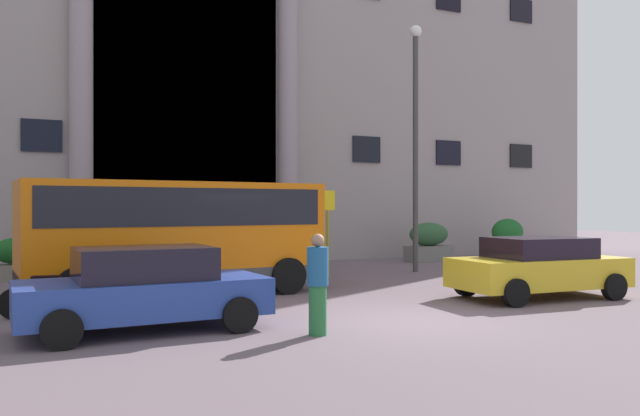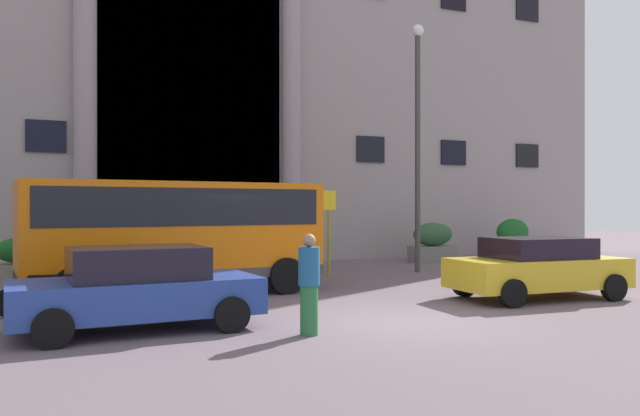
# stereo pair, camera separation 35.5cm
# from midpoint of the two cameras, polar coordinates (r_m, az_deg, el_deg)

# --- Properties ---
(ground_plane) EXTENTS (80.00, 64.00, 0.12)m
(ground_plane) POSITION_cam_midpoint_polar(r_m,az_deg,el_deg) (12.19, 7.34, -10.36)
(ground_plane) COLOR #66555E
(office_building_facade) EXTENTS (35.87, 9.64, 20.57)m
(office_building_facade) POSITION_cam_midpoint_polar(r_m,az_deg,el_deg) (29.51, -11.65, 16.09)
(office_building_facade) COLOR gray
(office_building_facade) RESTS_ON ground_plane
(orange_minibus) EXTENTS (7.22, 3.26, 2.74)m
(orange_minibus) POSITION_cam_midpoint_polar(r_m,az_deg,el_deg) (15.98, -13.47, -1.73)
(orange_minibus) COLOR orange
(orange_minibus) RESTS_ON ground_plane
(bus_stop_sign) EXTENTS (0.44, 0.08, 2.65)m
(bus_stop_sign) POSITION_cam_midpoint_polar(r_m,az_deg,el_deg) (19.57, 0.19, -1.40)
(bus_stop_sign) COLOR olive
(bus_stop_sign) RESTS_ON ground_plane
(hedge_planter_far_west) EXTENTS (1.55, 0.99, 1.66)m
(hedge_planter_far_west) POSITION_cam_midpoint_polar(r_m,az_deg,el_deg) (27.38, 16.10, -2.72)
(hedge_planter_far_west) COLOR slate
(hedge_planter_far_west) RESTS_ON ground_plane
(hedge_planter_entrance_left) EXTENTS (1.85, 0.96, 1.27)m
(hedge_planter_entrance_left) POSITION_cam_midpoint_polar(r_m,az_deg,el_deg) (20.75, -25.51, -4.16)
(hedge_planter_entrance_left) COLOR slate
(hedge_planter_entrance_left) RESTS_ON ground_plane
(hedge_planter_far_east) EXTENTS (1.81, 0.87, 1.53)m
(hedge_planter_far_east) POSITION_cam_midpoint_polar(r_m,az_deg,el_deg) (25.34, 9.34, -3.09)
(hedge_planter_far_east) COLOR slate
(hedge_planter_far_east) RESTS_ON ground_plane
(parked_compact_extra) EXTENTS (4.24, 2.21, 1.46)m
(parked_compact_extra) POSITION_cam_midpoint_polar(r_m,az_deg,el_deg) (11.56, -16.36, -6.92)
(parked_compact_extra) COLOR #254095
(parked_compact_extra) RESTS_ON ground_plane
(parked_estate_mid) EXTENTS (4.18, 2.19, 1.43)m
(parked_estate_mid) POSITION_cam_midpoint_polar(r_m,az_deg,el_deg) (15.83, 18.39, -5.03)
(parked_estate_mid) COLOR gold
(parked_estate_mid) RESTS_ON ground_plane
(motorcycle_far_end) EXTENTS (1.94, 0.71, 0.89)m
(motorcycle_far_end) POSITION_cam_midpoint_polar(r_m,az_deg,el_deg) (18.31, 17.85, -5.22)
(motorcycle_far_end) COLOR black
(motorcycle_far_end) RESTS_ON ground_plane
(motorcycle_near_kerb) EXTENTS (2.07, 0.63, 0.89)m
(motorcycle_near_kerb) POSITION_cam_midpoint_polar(r_m,az_deg,el_deg) (13.53, -23.48, -7.09)
(motorcycle_near_kerb) COLOR black
(motorcycle_near_kerb) RESTS_ON ground_plane
(pedestrian_child_trailing) EXTENTS (0.36, 0.36, 1.70)m
(pedestrian_child_trailing) POSITION_cam_midpoint_polar(r_m,az_deg,el_deg) (10.72, -1.17, -6.84)
(pedestrian_child_trailing) COLOR #286B39
(pedestrian_child_trailing) RESTS_ON ground_plane
(lamppost_plaza_centre) EXTENTS (0.40, 0.40, 8.17)m
(lamppost_plaza_centre) POSITION_cam_midpoint_polar(r_m,az_deg,el_deg) (21.40, 8.08, 6.99)
(lamppost_plaza_centre) COLOR #3C3C3B
(lamppost_plaza_centre) RESTS_ON ground_plane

